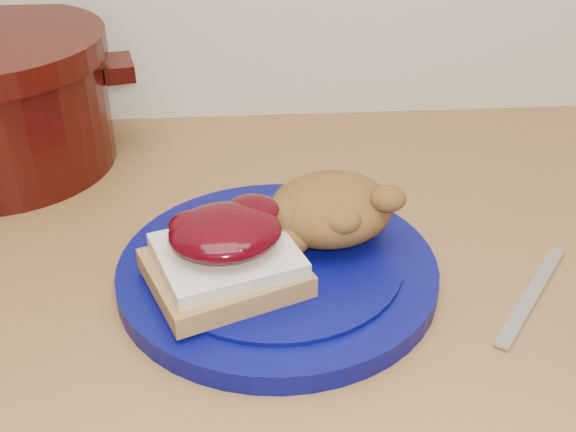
{
  "coord_description": "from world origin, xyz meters",
  "views": [
    {
      "loc": [
        -0.07,
        0.98,
        1.26
      ],
      "look_at": [
        -0.04,
        1.48,
        0.95
      ],
      "focal_mm": 45.0,
      "sensor_mm": 36.0,
      "label": 1
    }
  ],
  "objects": [
    {
      "name": "sandwich",
      "position": [
        -0.09,
        1.44,
        0.95
      ],
      "size": [
        0.14,
        0.13,
        0.06
      ],
      "rotation": [
        0.0,
        0.0,
        0.28
      ],
      "color": "olive",
      "rests_on": "plate"
    },
    {
      "name": "plate",
      "position": [
        -0.05,
        1.46,
        0.91
      ],
      "size": [
        0.33,
        0.33,
        0.02
      ],
      "primitive_type": "cylinder",
      "rotation": [
        0.0,
        0.0,
        0.28
      ],
      "color": "#050851",
      "rests_on": "wood_countertop"
    },
    {
      "name": "butter_knife",
      "position": [
        0.16,
        1.43,
        0.9
      ],
      "size": [
        0.1,
        0.13,
        0.0
      ],
      "primitive_type": "cube",
      "rotation": [
        0.0,
        0.0,
        0.92
      ],
      "color": "silver",
      "rests_on": "wood_countertop"
    },
    {
      "name": "stuffing_mound",
      "position": [
        -0.0,
        1.5,
        0.95
      ],
      "size": [
        0.13,
        0.12,
        0.05
      ],
      "primitive_type": "ellipsoid",
      "rotation": [
        0.0,
        0.0,
        0.28
      ],
      "color": "brown",
      "rests_on": "plate"
    }
  ]
}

